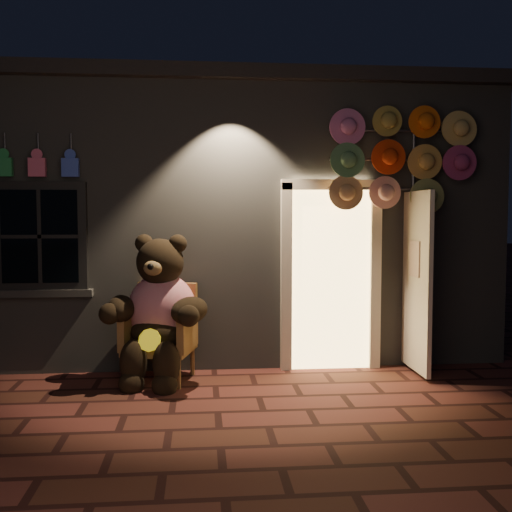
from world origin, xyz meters
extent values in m
plane|color=#5A2722|center=(0.00, 0.00, 0.00)|extent=(60.00, 60.00, 0.00)
cube|color=slate|center=(0.00, 4.00, 1.65)|extent=(7.00, 5.00, 3.30)
cube|color=black|center=(0.00, 4.00, 3.38)|extent=(7.30, 5.30, 0.16)
cube|color=black|center=(-1.90, 1.46, 1.55)|extent=(1.00, 0.10, 1.20)
cube|color=black|center=(-1.90, 1.43, 1.55)|extent=(0.82, 0.06, 1.02)
cube|color=slate|center=(-1.90, 1.46, 0.92)|extent=(1.10, 0.14, 0.08)
cube|color=#F8C86F|center=(1.35, 1.48, 1.05)|extent=(0.92, 0.10, 2.10)
cube|color=beige|center=(0.83, 1.44, 1.05)|extent=(0.12, 0.12, 2.20)
cube|color=beige|center=(1.87, 1.44, 1.05)|extent=(0.12, 0.12, 2.20)
cube|color=beige|center=(1.35, 1.44, 2.13)|extent=(1.16, 0.12, 0.12)
cube|color=beige|center=(2.25, 1.10, 1.05)|extent=(0.05, 0.80, 2.00)
cube|color=#248443|center=(-2.25, 1.38, 2.30)|extent=(0.18, 0.07, 0.20)
cylinder|color=#59595E|center=(-2.25, 1.44, 2.55)|extent=(0.02, 0.02, 0.25)
cube|color=#D4577A|center=(-1.90, 1.38, 2.30)|extent=(0.18, 0.07, 0.20)
cylinder|color=#59595E|center=(-1.90, 1.44, 2.55)|extent=(0.02, 0.02, 0.25)
cube|color=#354EBA|center=(-1.55, 1.38, 2.30)|extent=(0.18, 0.07, 0.20)
cylinder|color=#59595E|center=(-1.55, 1.44, 2.55)|extent=(0.02, 0.02, 0.25)
cube|color=brown|center=(-0.59, 1.11, 0.36)|extent=(0.81, 0.78, 0.10)
cube|color=brown|center=(-0.52, 1.39, 0.69)|extent=(0.67, 0.24, 0.67)
cube|color=brown|center=(-0.90, 1.17, 0.55)|extent=(0.22, 0.58, 0.39)
cube|color=brown|center=(-0.29, 1.01, 0.55)|extent=(0.22, 0.58, 0.39)
cylinder|color=brown|center=(-0.94, 0.92, 0.15)|extent=(0.05, 0.05, 0.31)
cylinder|color=brown|center=(-0.38, 0.77, 0.15)|extent=(0.05, 0.05, 0.31)
cylinder|color=brown|center=(-0.80, 1.44, 0.15)|extent=(0.05, 0.05, 0.31)
cylinder|color=brown|center=(-0.24, 1.30, 0.15)|extent=(0.05, 0.05, 0.31)
ellipsoid|color=red|center=(-0.56, 1.17, 0.77)|extent=(0.87, 0.77, 0.78)
ellipsoid|color=black|center=(-0.59, 1.08, 0.54)|extent=(0.73, 0.66, 0.37)
sphere|color=black|center=(-0.58, 1.11, 1.28)|extent=(0.62, 0.62, 0.51)
sphere|color=black|center=(-0.75, 1.19, 1.48)|extent=(0.20, 0.20, 0.20)
sphere|color=black|center=(-0.39, 1.10, 1.48)|extent=(0.20, 0.20, 0.20)
ellipsoid|color=olive|center=(-0.64, 0.89, 1.24)|extent=(0.23, 0.18, 0.16)
ellipsoid|color=black|center=(-0.99, 1.03, 0.80)|extent=(0.33, 0.54, 0.29)
ellipsoid|color=black|center=(-0.26, 0.84, 0.80)|extent=(0.53, 0.59, 0.29)
ellipsoid|color=black|center=(-0.84, 0.81, 0.27)|extent=(0.29, 0.29, 0.49)
ellipsoid|color=black|center=(-0.50, 0.72, 0.27)|extent=(0.29, 0.29, 0.49)
sphere|color=black|center=(-0.86, 0.74, 0.08)|extent=(0.26, 0.26, 0.26)
sphere|color=black|center=(-0.52, 0.65, 0.08)|extent=(0.26, 0.26, 0.26)
cylinder|color=yellow|center=(-0.67, 0.76, 0.51)|extent=(0.26, 0.15, 0.23)
cylinder|color=#59595E|center=(2.29, 1.38, 1.48)|extent=(0.04, 0.04, 2.96)
cylinder|color=#59595E|center=(1.96, 1.36, 2.74)|extent=(1.32, 0.03, 0.03)
cylinder|color=#59595E|center=(1.96, 1.36, 2.41)|extent=(1.32, 0.03, 0.03)
cylinder|color=#59595E|center=(1.96, 1.36, 2.08)|extent=(1.32, 0.03, 0.03)
cylinder|color=#CD6AA3|center=(1.50, 1.30, 2.79)|extent=(0.37, 0.11, 0.38)
cylinder|color=olive|center=(1.94, 1.27, 2.79)|extent=(0.37, 0.11, 0.38)
cylinder|color=#DD5D11|center=(2.38, 1.24, 2.79)|extent=(0.37, 0.11, 0.38)
cylinder|color=tan|center=(2.82, 1.30, 2.79)|extent=(0.37, 0.11, 0.38)
cylinder|color=#528653|center=(1.50, 1.27, 2.41)|extent=(0.37, 0.11, 0.38)
cylinder|color=red|center=(1.94, 1.24, 2.41)|extent=(0.37, 0.11, 0.38)
cylinder|color=gold|center=(2.38, 1.30, 2.41)|extent=(0.37, 0.11, 0.38)
cylinder|color=#AB376E|center=(2.82, 1.27, 2.41)|extent=(0.37, 0.11, 0.38)
cylinder|color=tan|center=(1.50, 1.24, 2.03)|extent=(0.37, 0.11, 0.38)
cylinder|color=#E49C8D|center=(1.94, 1.30, 2.03)|extent=(0.37, 0.11, 0.38)
cylinder|color=#929951|center=(2.38, 1.27, 2.03)|extent=(0.37, 0.11, 0.38)
camera|label=1|loc=(-0.14, -5.32, 1.79)|focal=42.00mm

